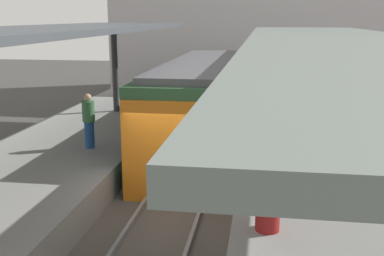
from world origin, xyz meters
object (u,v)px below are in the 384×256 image
object	(u,v)px
commuter_train	(202,105)
litter_bin	(268,209)
platform_sign	(371,92)
passenger_near_bench	(89,120)

from	to	relation	value
commuter_train	litter_bin	world-z (taller)	commuter_train
platform_sign	commuter_train	bearing A→B (deg)	159.31
platform_sign	litter_bin	size ratio (longest dim) A/B	2.76
litter_bin	passenger_near_bench	bearing A→B (deg)	136.99
commuter_train	platform_sign	bearing A→B (deg)	-20.69
commuter_train	passenger_near_bench	size ratio (longest dim) A/B	6.61
platform_sign	passenger_near_bench	distance (m)	8.25
platform_sign	passenger_near_bench	xyz separation A→B (m)	(-8.10, -1.38, -0.79)
commuter_train	litter_bin	distance (m)	8.46
platform_sign	litter_bin	bearing A→B (deg)	-115.47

